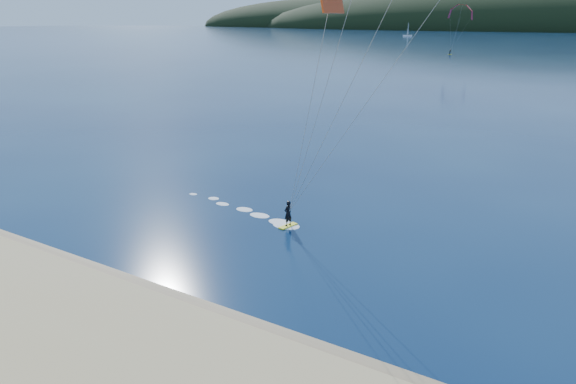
{
  "coord_description": "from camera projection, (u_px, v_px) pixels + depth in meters",
  "views": [
    {
      "loc": [
        16.14,
        -11.87,
        13.52
      ],
      "look_at": [
        2.65,
        10.0,
        5.0
      ],
      "focal_mm": 32.79,
      "sensor_mm": 36.0,
      "label": 1
    }
  ],
  "objects": [
    {
      "name": "ground",
      "position": [
        108.0,
        360.0,
        21.88
      ],
      "size": [
        1800.0,
        1800.0,
        0.0
      ],
      "primitive_type": "plane",
      "color": "#081A3D",
      "rests_on": "ground"
    },
    {
      "name": "wet_sand",
      "position": [
        182.0,
        310.0,
        25.5
      ],
      "size": [
        220.0,
        2.5,
        0.1
      ],
      "color": "#836B4C",
      "rests_on": "ground"
    },
    {
      "name": "kitesurfer_far",
      "position": [
        460.0,
        17.0,
        194.39
      ],
      "size": [
        9.05,
        7.25,
        16.45
      ],
      "color": "yellow",
      "rests_on": "ground"
    },
    {
      "name": "sailboat",
      "position": [
        408.0,
        35.0,
        408.81
      ],
      "size": [
        7.45,
        4.64,
        10.37
      ],
      "color": "white",
      "rests_on": "ground"
    }
  ]
}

